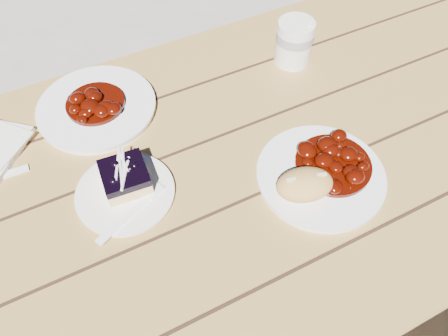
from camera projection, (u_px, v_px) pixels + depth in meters
name	position (u px, v px, depth m)	size (l,w,h in m)	color
ground	(199.00, 314.00, 1.43)	(60.00, 60.00, 0.00)	gray
picnic_table	(187.00, 228.00, 0.96)	(2.00, 1.55, 0.75)	olive
main_plate	(320.00, 176.00, 0.83)	(0.24, 0.24, 0.02)	white
goulash_stew	(335.00, 160.00, 0.82)	(0.15, 0.15, 0.04)	#3B0902
bread_roll	(305.00, 185.00, 0.78)	(0.10, 0.07, 0.05)	tan
dessert_plate	(125.00, 193.00, 0.81)	(0.18, 0.18, 0.01)	white
blueberry_cake	(125.00, 177.00, 0.80)	(0.09, 0.09, 0.05)	#E2C27B
fork_dessert	(124.00, 219.00, 0.77)	(0.03, 0.16, 0.01)	white
coffee_cup	(294.00, 42.00, 1.00)	(0.08, 0.08, 0.10)	white
second_plate	(97.00, 108.00, 0.94)	(0.25, 0.25, 0.02)	white
second_stew	(94.00, 98.00, 0.92)	(0.12, 0.12, 0.04)	#3B0902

